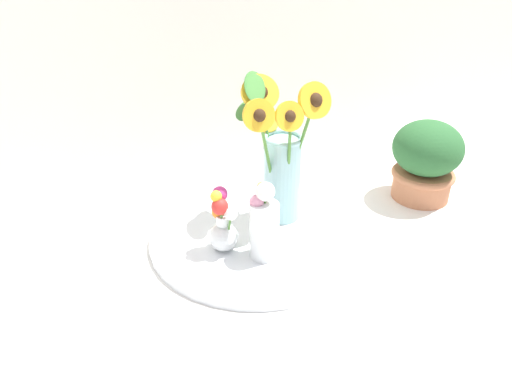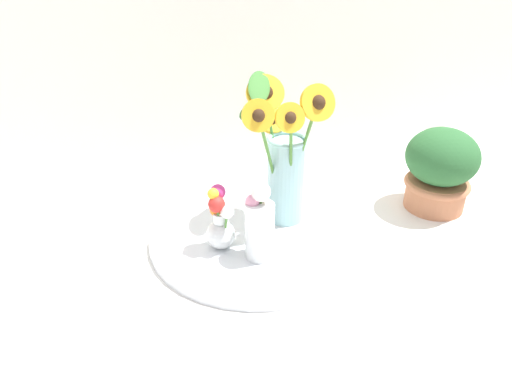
{
  "view_description": "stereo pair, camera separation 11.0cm",
  "coord_description": "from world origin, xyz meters",
  "px_view_note": "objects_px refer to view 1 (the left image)",
  "views": [
    {
      "loc": [
        -0.45,
        -0.84,
        0.67
      ],
      "look_at": [
        -0.03,
        0.02,
        0.13
      ],
      "focal_mm": 35.0,
      "sensor_mm": 36.0,
      "label": 1
    },
    {
      "loc": [
        -0.35,
        -0.89,
        0.67
      ],
      "look_at": [
        -0.03,
        0.02,
        0.13
      ],
      "focal_mm": 35.0,
      "sensor_mm": 36.0,
      "label": 2
    }
  ],
  "objects_px": {
    "serving_tray": "(256,237)",
    "vase_bulb_right": "(222,224)",
    "mason_jar_sunflowers": "(280,161)",
    "vase_small_center": "(264,224)",
    "potted_plant": "(426,159)"
  },
  "relations": [
    {
      "from": "serving_tray",
      "to": "vase_bulb_right",
      "type": "distance_m",
      "value": 0.12
    },
    {
      "from": "mason_jar_sunflowers",
      "to": "vase_bulb_right",
      "type": "height_order",
      "value": "mason_jar_sunflowers"
    },
    {
      "from": "vase_small_center",
      "to": "potted_plant",
      "type": "xyz_separation_m",
      "value": [
        0.5,
        0.07,
        0.02
      ]
    },
    {
      "from": "serving_tray",
      "to": "mason_jar_sunflowers",
      "type": "xyz_separation_m",
      "value": [
        0.08,
        0.05,
        0.16
      ]
    },
    {
      "from": "vase_bulb_right",
      "to": "serving_tray",
      "type": "bearing_deg",
      "value": 12.34
    },
    {
      "from": "serving_tray",
      "to": "vase_small_center",
      "type": "xyz_separation_m",
      "value": [
        -0.02,
        -0.08,
        0.09
      ]
    },
    {
      "from": "vase_small_center",
      "to": "vase_bulb_right",
      "type": "bearing_deg",
      "value": 139.45
    },
    {
      "from": "vase_bulb_right",
      "to": "vase_small_center",
      "type": "bearing_deg",
      "value": -40.55
    },
    {
      "from": "mason_jar_sunflowers",
      "to": "potted_plant",
      "type": "relative_size",
      "value": 1.66
    },
    {
      "from": "mason_jar_sunflowers",
      "to": "vase_small_center",
      "type": "relative_size",
      "value": 2.02
    },
    {
      "from": "serving_tray",
      "to": "vase_small_center",
      "type": "relative_size",
      "value": 2.79
    },
    {
      "from": "serving_tray",
      "to": "potted_plant",
      "type": "distance_m",
      "value": 0.49
    },
    {
      "from": "mason_jar_sunflowers",
      "to": "potted_plant",
      "type": "distance_m",
      "value": 0.41
    },
    {
      "from": "vase_bulb_right",
      "to": "potted_plant",
      "type": "distance_m",
      "value": 0.58
    },
    {
      "from": "vase_small_center",
      "to": "mason_jar_sunflowers",
      "type": "bearing_deg",
      "value": 50.34
    }
  ]
}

